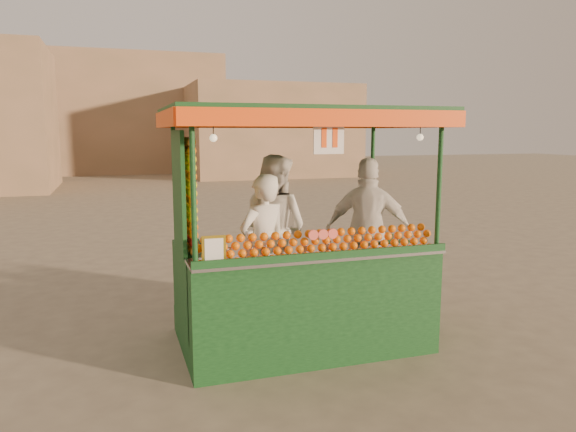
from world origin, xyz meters
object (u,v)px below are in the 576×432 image
object	(u,v)px
juice_cart	(297,271)
vendor_left	(263,249)
vendor_middle	(274,229)
vendor_right	(368,232)

from	to	relation	value
juice_cart	vendor_left	distance (m)	0.46
vendor_left	vendor_middle	xyz separation A→B (m)	(0.33, 0.68, 0.09)
juice_cart	vendor_middle	xyz separation A→B (m)	(-0.04, 0.77, 0.36)
vendor_middle	vendor_right	xyz separation A→B (m)	(1.08, -0.45, -0.02)
vendor_right	juice_cart	bearing A→B (deg)	44.80
juice_cart	vendor_left	bearing A→B (deg)	166.22
vendor_middle	vendor_right	size ratio (longest dim) A/B	1.02
juice_cart	vendor_right	world-z (taller)	juice_cart
vendor_right	vendor_middle	bearing A→B (deg)	5.06
juice_cart	vendor_right	xyz separation A→B (m)	(1.04, 0.32, 0.34)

